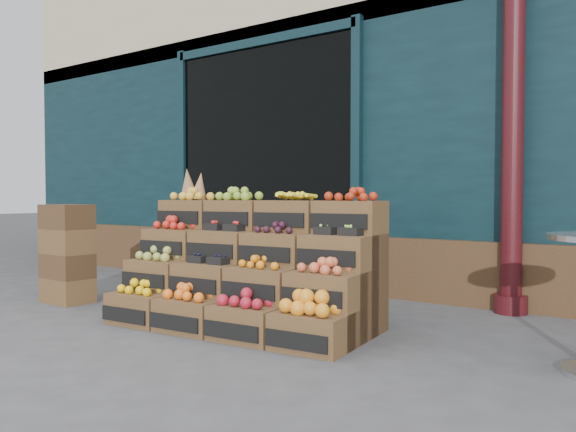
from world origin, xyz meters
The scene contains 5 objects.
ground centered at (0.00, 0.00, 0.00)m, with size 60.00×60.00×0.00m, color #474749.
shop_facade centered at (0.00, 5.11, 2.40)m, with size 12.00×6.24×4.80m.
crate_display centered at (-0.38, 0.43, 0.39)m, with size 2.07×1.12×1.26m.
spare_crates centered at (-2.38, 0.16, 0.47)m, with size 0.48×0.34×0.93m.
shopkeeper centered at (-1.63, 2.82, 1.06)m, with size 0.77×0.51×2.12m, color #18541B.
Camera 1 is at (2.37, -2.99, 1.01)m, focal length 35.00 mm.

